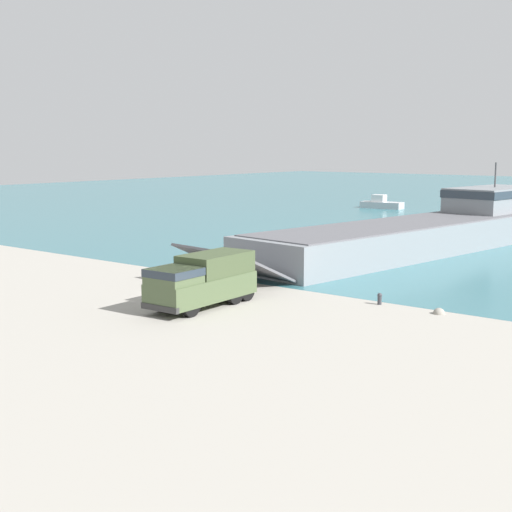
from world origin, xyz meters
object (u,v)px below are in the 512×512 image
Objects in this scene: landing_craft at (434,228)px; moored_boat_b at (381,204)px; soldier_on_ramp at (186,279)px; mooring_bollard at (380,298)px; moored_boat_a at (488,211)px; military_truck at (202,280)px.

landing_craft is 6.99× the size of moored_boat_b.
soldier_on_ramp is 2.50× the size of mooring_bollard.
soldier_on_ramp is at bearing -88.82° from landing_craft.
moored_boat_b is at bearing 132.41° from landing_craft.
moored_boat_a reaches higher than mooring_bollard.
mooring_bollard is (14.41, -55.92, -0.23)m from moored_boat_a.
military_truck is at bearing 17.13° from moored_boat_a.
military_truck is 4.24× the size of soldier_on_ramp.
military_truck is at bearing 37.32° from soldier_on_ramp.
military_truck reaches higher than moored_boat_b.
soldier_on_ramp is (-3.00, 1.80, -0.56)m from military_truck.
moored_boat_b is (-16.14, 1.08, 0.05)m from moored_boat_a.
soldier_on_ramp is at bearing 14.51° from moored_boat_a.
moored_boat_b reaches higher than soldier_on_ramp.
mooring_bollard is (7.25, -23.14, -1.43)m from landing_craft.
mooring_bollard is (7.52, 6.61, -1.17)m from military_truck.
landing_craft is 24.29m from mooring_bollard.
landing_craft is 7.16× the size of moored_boat_a.
military_truck is at bearing -138.69° from mooring_bollard.
landing_craft is 64.54× the size of mooring_bollard.
moored_boat_b is at bearing 118.20° from mooring_bollard.
mooring_bollard is (10.52, 4.81, -0.60)m from soldier_on_ramp.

